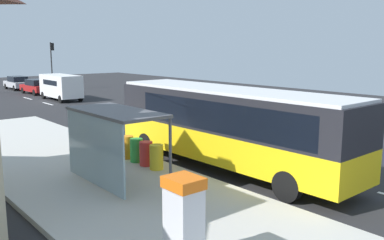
{
  "coord_description": "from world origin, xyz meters",
  "views": [
    {
      "loc": [
        -13.02,
        -11.07,
        4.76
      ],
      "look_at": [
        -1.0,
        3.26,
        1.5
      ],
      "focal_mm": 38.99,
      "sensor_mm": 36.0,
      "label": 1
    }
  ],
  "objects_px": {
    "bus_shelter": "(108,129)",
    "recycling_bin_green": "(136,150)",
    "ticket_machine": "(184,220)",
    "sedan_far": "(36,86)",
    "recycling_bin_yellow": "(156,157)",
    "recycling_bin_orange": "(127,147)",
    "traffic_light_near_side": "(52,58)",
    "sedan_near": "(17,83)",
    "recycling_bin_red": "(146,154)",
    "white_van": "(61,85)",
    "bus": "(227,123)"
  },
  "relations": [
    {
      "from": "bus",
      "to": "ticket_machine",
      "type": "relative_size",
      "value": 5.7
    },
    {
      "from": "sedan_near",
      "to": "recycling_bin_yellow",
      "type": "distance_m",
      "value": 37.33
    },
    {
      "from": "recycling_bin_orange",
      "to": "sedan_near",
      "type": "bearing_deg",
      "value": 79.38
    },
    {
      "from": "ticket_machine",
      "to": "bus",
      "type": "bearing_deg",
      "value": 38.65
    },
    {
      "from": "ticket_machine",
      "to": "recycling_bin_yellow",
      "type": "height_order",
      "value": "ticket_machine"
    },
    {
      "from": "white_van",
      "to": "sedan_near",
      "type": "relative_size",
      "value": 1.18
    },
    {
      "from": "recycling_bin_orange",
      "to": "traffic_light_near_side",
      "type": "bearing_deg",
      "value": 73.2
    },
    {
      "from": "recycling_bin_yellow",
      "to": "sedan_near",
      "type": "bearing_deg",
      "value": 79.97
    },
    {
      "from": "bus",
      "to": "traffic_light_near_side",
      "type": "height_order",
      "value": "traffic_light_near_side"
    },
    {
      "from": "sedan_far",
      "to": "recycling_bin_yellow",
      "type": "distance_m",
      "value": 31.4
    },
    {
      "from": "bus_shelter",
      "to": "sedan_far",
      "type": "bearing_deg",
      "value": 74.34
    },
    {
      "from": "ticket_machine",
      "to": "bus_shelter",
      "type": "height_order",
      "value": "bus_shelter"
    },
    {
      "from": "bus_shelter",
      "to": "ticket_machine",
      "type": "bearing_deg",
      "value": -103.78
    },
    {
      "from": "ticket_machine",
      "to": "bus_shelter",
      "type": "relative_size",
      "value": 0.48
    },
    {
      "from": "sedan_far",
      "to": "ticket_machine",
      "type": "bearing_deg",
      "value": -105.36
    },
    {
      "from": "recycling_bin_red",
      "to": "bus",
      "type": "bearing_deg",
      "value": -38.42
    },
    {
      "from": "ticket_machine",
      "to": "recycling_bin_green",
      "type": "relative_size",
      "value": 2.04
    },
    {
      "from": "recycling_bin_green",
      "to": "ticket_machine",
      "type": "bearing_deg",
      "value": -115.64
    },
    {
      "from": "white_van",
      "to": "recycling_bin_orange",
      "type": "distance_m",
      "value": 22.97
    },
    {
      "from": "white_van",
      "to": "traffic_light_near_side",
      "type": "distance_m",
      "value": 10.81
    },
    {
      "from": "sedan_far",
      "to": "white_van",
      "type": "bearing_deg",
      "value": -90.9
    },
    {
      "from": "traffic_light_near_side",
      "to": "recycling_bin_orange",
      "type": "bearing_deg",
      "value": -106.8
    },
    {
      "from": "ticket_machine",
      "to": "recycling_bin_red",
      "type": "bearing_deg",
      "value": 62.13
    },
    {
      "from": "recycling_bin_green",
      "to": "recycling_bin_orange",
      "type": "height_order",
      "value": "same"
    },
    {
      "from": "sedan_far",
      "to": "traffic_light_near_side",
      "type": "xyz_separation_m",
      "value": [
        3.19,
        3.49,
        2.74
      ]
    },
    {
      "from": "recycling_bin_orange",
      "to": "traffic_light_near_side",
      "type": "relative_size",
      "value": 0.18
    },
    {
      "from": "recycling_bin_green",
      "to": "sedan_near",
      "type": "bearing_deg",
      "value": 79.58
    },
    {
      "from": "recycling_bin_yellow",
      "to": "traffic_light_near_side",
      "type": "relative_size",
      "value": 0.18
    },
    {
      "from": "bus_shelter",
      "to": "recycling_bin_green",
      "type": "bearing_deg",
      "value": 38.85
    },
    {
      "from": "sedan_near",
      "to": "recycling_bin_yellow",
      "type": "relative_size",
      "value": 4.65
    },
    {
      "from": "sedan_near",
      "to": "ticket_machine",
      "type": "relative_size",
      "value": 2.28
    },
    {
      "from": "bus",
      "to": "sedan_near",
      "type": "relative_size",
      "value": 2.5
    },
    {
      "from": "traffic_light_near_side",
      "to": "bus",
      "type": "bearing_deg",
      "value": -101.48
    },
    {
      "from": "recycling_bin_red",
      "to": "recycling_bin_green",
      "type": "bearing_deg",
      "value": 90.0
    },
    {
      "from": "recycling_bin_orange",
      "to": "ticket_machine",
      "type": "bearing_deg",
      "value": -113.71
    },
    {
      "from": "ticket_machine",
      "to": "recycling_bin_green",
      "type": "bearing_deg",
      "value": 64.36
    },
    {
      "from": "white_van",
      "to": "sedan_near",
      "type": "height_order",
      "value": "white_van"
    },
    {
      "from": "sedan_far",
      "to": "recycling_bin_yellow",
      "type": "relative_size",
      "value": 4.72
    },
    {
      "from": "recycling_bin_green",
      "to": "bus_shelter",
      "type": "height_order",
      "value": "bus_shelter"
    },
    {
      "from": "ticket_machine",
      "to": "traffic_light_near_side",
      "type": "relative_size",
      "value": 0.36
    },
    {
      "from": "sedan_far",
      "to": "recycling_bin_green",
      "type": "distance_m",
      "value": 30.03
    },
    {
      "from": "traffic_light_near_side",
      "to": "ticket_machine",
      "type": "bearing_deg",
      "value": -108.27
    },
    {
      "from": "recycling_bin_green",
      "to": "traffic_light_near_side",
      "type": "height_order",
      "value": "traffic_light_near_side"
    },
    {
      "from": "traffic_light_near_side",
      "to": "white_van",
      "type": "bearing_deg",
      "value": -108.14
    },
    {
      "from": "white_van",
      "to": "recycling_bin_yellow",
      "type": "bearing_deg",
      "value": -104.84
    },
    {
      "from": "bus",
      "to": "recycling_bin_yellow",
      "type": "height_order",
      "value": "bus"
    },
    {
      "from": "sedan_far",
      "to": "bus_shelter",
      "type": "distance_m",
      "value": 32.32
    },
    {
      "from": "sedan_near",
      "to": "sedan_far",
      "type": "xyz_separation_m",
      "value": [
        0.0,
        -6.04,
        0.0
      ]
    },
    {
      "from": "ticket_machine",
      "to": "white_van",
      "type": "bearing_deg",
      "value": 71.69
    },
    {
      "from": "recycling_bin_yellow",
      "to": "recycling_bin_green",
      "type": "relative_size",
      "value": 1.0
    }
  ]
}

